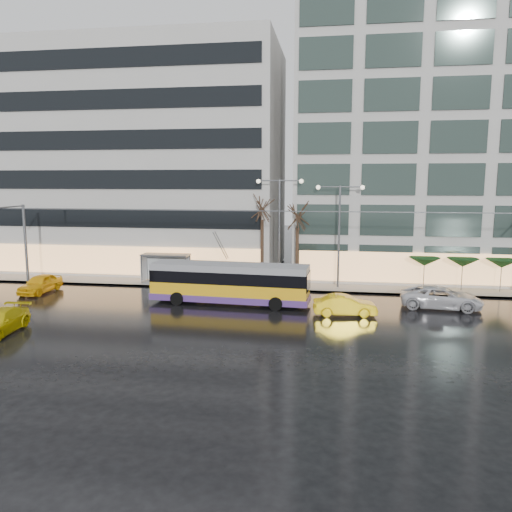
% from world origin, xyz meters
% --- Properties ---
extents(ground, '(140.00, 140.00, 0.00)m').
position_xyz_m(ground, '(0.00, 0.00, 0.00)').
color(ground, black).
rests_on(ground, ground).
extents(sidewalk, '(80.00, 10.00, 0.15)m').
position_xyz_m(sidewalk, '(2.00, 14.00, 0.07)').
color(sidewalk, gray).
rests_on(sidewalk, ground).
extents(kerb, '(80.00, 0.10, 0.15)m').
position_xyz_m(kerb, '(2.00, 9.05, 0.07)').
color(kerb, slate).
rests_on(kerb, ground).
extents(building_left, '(34.00, 14.00, 22.00)m').
position_xyz_m(building_left, '(-16.00, 19.00, 11.15)').
color(building_left, '#AEACA6').
rests_on(building_left, sidewalk).
extents(building_right, '(32.00, 14.00, 25.00)m').
position_xyz_m(building_right, '(19.00, 19.00, 12.65)').
color(building_right, '#AEACA6').
rests_on(building_right, sidewalk).
extents(trolleybus, '(11.84, 4.91, 5.43)m').
position_xyz_m(trolleybus, '(-0.98, 4.26, 1.47)').
color(trolleybus, '#ECAB14').
rests_on(trolleybus, ground).
extents(catenary, '(42.24, 5.12, 7.00)m').
position_xyz_m(catenary, '(1.00, 7.94, 4.25)').
color(catenary, '#595B60').
rests_on(catenary, ground).
extents(bus_shelter, '(4.20, 1.60, 2.51)m').
position_xyz_m(bus_shelter, '(-8.38, 10.69, 1.96)').
color(bus_shelter, '#595B60').
rests_on(bus_shelter, sidewalk).
extents(street_lamp_near, '(3.96, 0.36, 9.03)m').
position_xyz_m(street_lamp_near, '(2.00, 10.80, 5.99)').
color(street_lamp_near, '#595B60').
rests_on(street_lamp_near, sidewalk).
extents(street_lamp_far, '(3.96, 0.36, 8.53)m').
position_xyz_m(street_lamp_far, '(7.00, 10.80, 5.71)').
color(street_lamp_far, '#595B60').
rests_on(street_lamp_far, sidewalk).
extents(tree_a, '(3.20, 3.20, 8.40)m').
position_xyz_m(tree_a, '(0.50, 11.00, 7.09)').
color(tree_a, black).
rests_on(tree_a, sidewalk).
extents(tree_b, '(3.20, 3.20, 7.70)m').
position_xyz_m(tree_b, '(3.50, 11.20, 6.40)').
color(tree_b, black).
rests_on(tree_b, sidewalk).
extents(parasol_a, '(2.50, 2.50, 2.65)m').
position_xyz_m(parasol_a, '(14.00, 11.00, 2.45)').
color(parasol_a, '#595B60').
rests_on(parasol_a, sidewalk).
extents(parasol_b, '(2.50, 2.50, 2.65)m').
position_xyz_m(parasol_b, '(17.00, 11.00, 2.45)').
color(parasol_b, '#595B60').
rests_on(parasol_b, sidewalk).
extents(parasol_c, '(2.50, 2.50, 2.65)m').
position_xyz_m(parasol_c, '(20.00, 11.00, 2.45)').
color(parasol_c, '#595B60').
rests_on(parasol_c, sidewalk).
extents(taxi_a, '(1.89, 4.44, 1.50)m').
position_xyz_m(taxi_a, '(-16.98, 5.56, 0.75)').
color(taxi_a, yellow).
rests_on(taxi_a, ground).
extents(taxi_b, '(4.36, 1.90, 1.39)m').
position_xyz_m(taxi_b, '(7.39, 2.30, 0.70)').
color(taxi_b, yellow).
rests_on(taxi_b, ground).
extents(sedan_silver, '(5.93, 3.25, 1.57)m').
position_xyz_m(sedan_silver, '(14.26, 5.28, 0.79)').
color(sedan_silver, silver).
rests_on(sedan_silver, ground).
extents(pedestrian_a, '(1.01, 1.02, 2.19)m').
position_xyz_m(pedestrian_a, '(-5.27, 9.40, 1.57)').
color(pedestrian_a, black).
rests_on(pedestrian_a, sidewalk).
extents(pedestrian_b, '(1.12, 1.03, 1.86)m').
position_xyz_m(pedestrian_b, '(-4.11, 11.30, 1.08)').
color(pedestrian_b, black).
rests_on(pedestrian_b, sidewalk).
extents(pedestrian_c, '(1.20, 0.89, 2.11)m').
position_xyz_m(pedestrian_c, '(-7.82, 9.99, 1.27)').
color(pedestrian_c, black).
rests_on(pedestrian_c, sidewalk).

